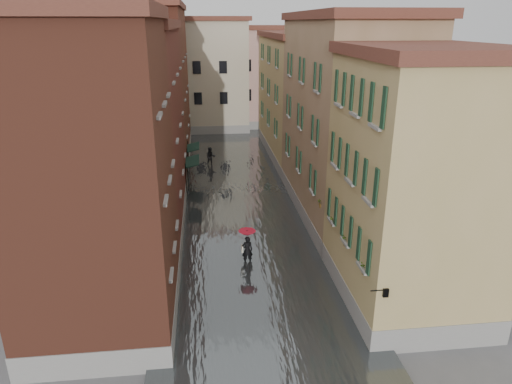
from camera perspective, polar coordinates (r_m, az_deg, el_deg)
ground at (r=24.36m, az=0.06°, el=-11.36°), size 120.00×120.00×0.00m
floodwater at (r=35.98m, az=-2.32°, el=-0.30°), size 10.00×60.00×0.20m
building_left_near at (r=20.16m, az=-19.43°, el=0.91°), size 6.00×8.00×13.00m
building_left_mid at (r=30.64m, az=-15.17°, el=7.32°), size 6.00×14.00×12.50m
building_left_far at (r=45.19m, az=-12.65°, el=12.55°), size 6.00×16.00×14.00m
building_right_near at (r=21.98m, az=19.14°, el=0.45°), size 6.00×8.00×11.50m
building_right_mid at (r=31.66m, az=10.96°, el=8.53°), size 6.00×14.00×13.00m
building_right_far at (r=46.09m, az=5.40°, el=11.52°), size 6.00×16.00×11.50m
building_end_cream at (r=58.91m, az=-7.32°, el=14.12°), size 12.00×9.00×13.00m
building_end_pink at (r=61.53m, az=1.38°, el=14.06°), size 10.00×9.00×12.00m
awning_near at (r=36.47m, az=-8.02°, el=3.72°), size 1.09×2.99×2.80m
awning_far at (r=40.67m, az=-7.91°, el=5.47°), size 1.09×2.74×2.80m
wall_lantern at (r=18.81m, az=15.79°, el=-11.94°), size 0.71×0.22×0.35m
window_planters at (r=22.86m, az=10.62°, el=-4.02°), size 0.59×8.20×0.84m
pedestrian_main at (r=25.56m, az=-1.12°, el=-6.50°), size 0.98×0.98×2.06m
pedestrian_far at (r=43.23m, az=-5.69°, el=4.37°), size 0.93×0.74×1.87m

